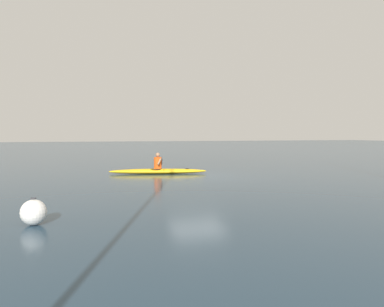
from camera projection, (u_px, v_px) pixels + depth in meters
ground_plane at (198, 176)px, 16.35m from camera, size 160.00×160.00×0.00m
kayak at (158, 171)px, 17.35m from camera, size 4.73×1.69×0.24m
kayaker at (158, 162)px, 17.33m from camera, size 0.67×2.31×0.78m
mooring_buoy_red_near at (34, 212)px, 7.56m from camera, size 0.54×0.54×0.58m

